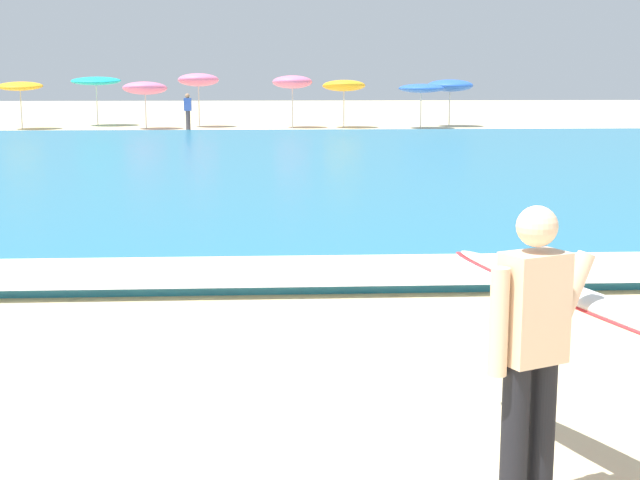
# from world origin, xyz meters

# --- Properties ---
(sea) EXTENTS (120.00, 28.00, 0.14)m
(sea) POSITION_xyz_m (0.00, 20.33, 0.07)
(sea) COLOR teal
(sea) RESTS_ON ground
(surf_foam) EXTENTS (120.00, 1.68, 0.01)m
(surf_foam) POSITION_xyz_m (0.00, 6.93, 0.15)
(surf_foam) COLOR white
(surf_foam) RESTS_ON sea
(surfer_with_board) EXTENTS (1.41, 2.62, 1.73)m
(surfer_with_board) POSITION_xyz_m (2.68, 1.27, 1.03)
(surfer_with_board) COLOR black
(surfer_with_board) RESTS_ON ground
(beach_umbrella_1) EXTENTS (1.95, 1.97, 2.12)m
(beach_umbrella_1) POSITION_xyz_m (-9.73, 37.31, 1.87)
(beach_umbrella_1) COLOR beige
(beach_umbrella_1) RESTS_ON ground
(beach_umbrella_2) EXTENTS (2.29, 2.30, 2.32)m
(beach_umbrella_2) POSITION_xyz_m (-6.92, 39.90, 2.08)
(beach_umbrella_2) COLOR beige
(beach_umbrella_2) RESTS_ON ground
(beach_umbrella_3) EXTENTS (1.94, 1.98, 2.15)m
(beach_umbrella_3) POSITION_xyz_m (-4.32, 37.22, 1.79)
(beach_umbrella_3) COLOR beige
(beach_umbrella_3) RESTS_ON ground
(beach_umbrella_4) EXTENTS (1.85, 1.89, 2.49)m
(beach_umbrella_4) POSITION_xyz_m (-2.08, 38.56, 2.13)
(beach_umbrella_4) COLOR beige
(beach_umbrella_4) RESTS_ON ground
(beach_umbrella_5) EXTENTS (1.79, 1.82, 2.39)m
(beach_umbrella_5) POSITION_xyz_m (2.15, 37.73, 2.04)
(beach_umbrella_5) COLOR beige
(beach_umbrella_5) RESTS_ON ground
(beach_umbrella_6) EXTENTS (1.92, 1.95, 2.20)m
(beach_umbrella_6) POSITION_xyz_m (4.46, 37.67, 1.88)
(beach_umbrella_6) COLOR beige
(beach_umbrella_6) RESTS_ON ground
(beach_umbrella_7) EXTENTS (2.01, 2.01, 1.97)m
(beach_umbrella_7) POSITION_xyz_m (7.83, 36.93, 1.77)
(beach_umbrella_7) COLOR beige
(beach_umbrella_7) RESTS_ON ground
(beach_umbrella_8) EXTENTS (2.11, 2.11, 2.15)m
(beach_umbrella_8) POSITION_xyz_m (9.40, 38.35, 1.87)
(beach_umbrella_8) COLOR beige
(beach_umbrella_8) RESTS_ON ground
(beachgoer_near_row_left) EXTENTS (0.32, 0.20, 1.58)m
(beachgoer_near_row_left) POSITION_xyz_m (-2.39, 36.21, 0.84)
(beachgoer_near_row_left) COLOR #383842
(beachgoer_near_row_left) RESTS_ON ground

